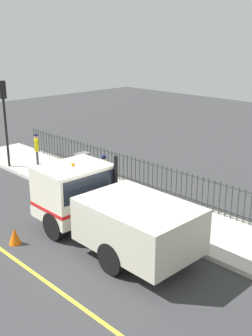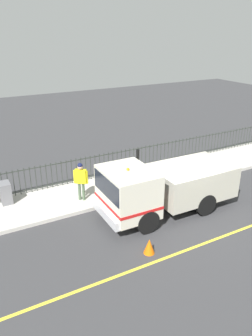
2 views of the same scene
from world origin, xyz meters
name	(u,v)px [view 1 (image 1 of 2)]	position (x,y,z in m)	size (l,w,h in m)	color
ground_plane	(117,256)	(0.00, 0.00, 0.00)	(61.30, 61.30, 0.00)	#38383A
sidewalk_slab	(183,221)	(3.30, 0.00, 0.08)	(2.99, 27.87, 0.16)	beige
lane_marking	(54,288)	(-2.37, 0.00, 0.00)	(0.12, 25.08, 0.01)	yellow
work_truck	(103,206)	(0.35, 1.04, 1.28)	(2.49, 6.05, 2.64)	silver
worker_standing	(104,171)	(2.71, 3.67, 1.27)	(0.49, 0.54, 1.80)	yellow
pedestrian_distant	(37,146)	(3.23, 9.42, 1.16)	(0.43, 0.52, 1.62)	yellow
iron_fence	(205,193)	(4.59, 0.00, 0.82)	(0.04, 23.72, 1.29)	#2D332D
traffic_light_near	(4,107)	(2.01, 10.13, 3.20)	(0.33, 0.26, 4.29)	black
utility_cabinet	(83,163)	(4.08, 6.72, 0.65)	(0.65, 0.47, 0.98)	slate
traffic_cone	(15,236)	(-1.84, 2.94, 0.29)	(0.40, 0.40, 0.57)	orange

